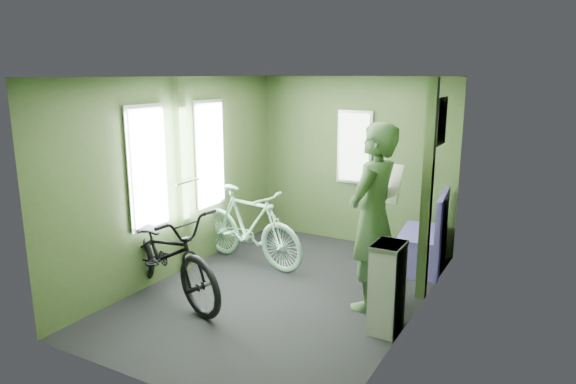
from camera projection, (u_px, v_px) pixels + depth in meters
name	position (u px, v px, depth m)	size (l,w,h in m)	color
room	(282.00, 161.00, 5.35)	(4.00, 4.02, 2.31)	black
bicycle_black	(168.00, 298.00, 5.47)	(0.67, 1.92, 1.01)	black
bicycle_mint	(250.00, 264.00, 6.44)	(0.47, 1.65, 0.99)	#81C29D
passenger	(373.00, 217.00, 5.07)	(0.54, 0.78, 1.88)	#33522D
waste_box	(387.00, 288.00, 4.67)	(0.25, 0.35, 0.85)	gray
bench_seat	(424.00, 246.00, 6.25)	(0.60, 0.96, 0.96)	navy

